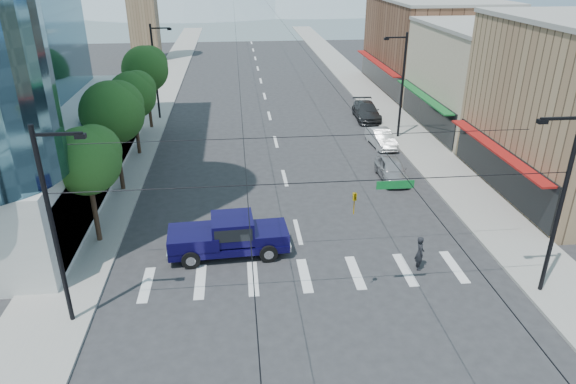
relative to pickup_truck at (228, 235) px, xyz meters
name	(u,v)px	position (x,y,z in m)	size (l,w,h in m)	color
ground	(313,293)	(3.99, -4.00, -1.13)	(160.00, 160.00, 0.00)	#28282B
sidewalk_left	(160,94)	(-8.01, 36.00, -1.06)	(4.00, 120.00, 0.15)	gray
sidewalk_right	(363,89)	(15.99, 36.00, -1.06)	(4.00, 120.00, 0.15)	gray
shop_mid	(495,80)	(23.99, 20.00, 3.37)	(12.00, 14.00, 9.00)	tan
shop_far	(432,46)	(23.99, 36.00, 3.87)	(12.00, 18.00, 10.00)	brown
tree_near	(89,158)	(-7.08, 2.10, 3.86)	(3.65, 3.64, 6.71)	black
tree_midnear	(114,110)	(-7.08, 9.10, 4.46)	(4.09, 4.09, 7.52)	black
tree_midfar	(134,93)	(-7.08, 16.10, 3.86)	(3.65, 3.64, 6.71)	black
tree_far	(147,68)	(-7.08, 23.10, 4.46)	(4.09, 4.09, 7.52)	black
signal_rig	(323,216)	(4.19, -5.00, 3.51)	(21.80, 0.20, 9.00)	black
lamp_pole_nw	(156,68)	(-6.67, 26.00, 3.81)	(2.00, 0.25, 9.00)	black
lamp_pole_ne	(401,82)	(14.66, 18.00, 3.81)	(2.00, 0.25, 9.00)	black
pickup_truck	(228,235)	(0.00, 0.00, 0.00)	(6.53, 2.78, 2.17)	#0B0737
pedestrian	(420,253)	(9.68, -2.43, -0.21)	(0.67, 0.44, 1.84)	black
parked_car_near	(392,169)	(11.59, 9.08, -0.37)	(1.81, 4.50, 1.53)	#9D9CA1
parked_car_mid	(381,138)	(12.72, 16.01, -0.41)	(1.52, 4.36, 1.44)	silver
parked_car_far	(366,111)	(13.39, 23.93, -0.33)	(2.24, 5.52, 1.60)	#29292C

